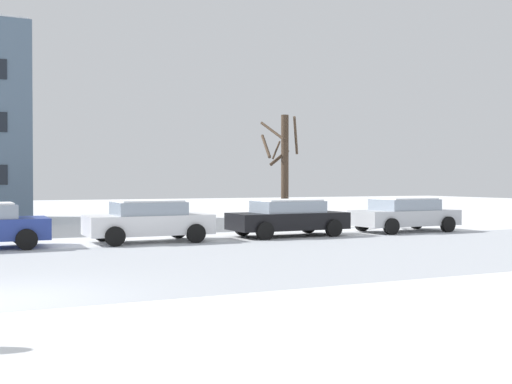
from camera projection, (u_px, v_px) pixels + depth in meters
The scene contains 4 objects.
parked_car_white at pixel (149, 221), 21.29m from camera, with size 4.22×2.16×1.43m.
parked_car_black at pixel (288, 217), 23.56m from camera, with size 4.45×2.16×1.39m.
parked_car_silver at pixel (405, 214), 25.71m from camera, with size 4.41×2.21×1.39m.
tree_far_left at pixel (284, 166), 28.19m from camera, with size 1.90×2.06×5.06m.
Camera 1 is at (-0.21, -11.59, 2.07)m, focal length 43.96 mm.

